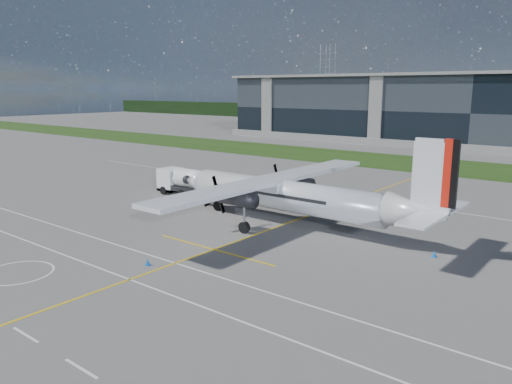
{
  "coord_description": "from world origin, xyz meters",
  "views": [
    {
      "loc": [
        28.74,
        -32.89,
        12.28
      ],
      "look_at": [
        -0.47,
        3.59,
        2.57
      ],
      "focal_mm": 35.0,
      "sensor_mm": 36.0,
      "label": 1
    }
  ],
  "objects_px": {
    "safety_cone_nose_stbd": "(209,200)",
    "safety_cone_nose_port": "(183,205)",
    "ground_crew_person": "(223,193)",
    "baggage_tug": "(224,191)",
    "safety_cone_tail": "(434,254)",
    "safety_cone_fwd": "(178,200)",
    "turboprop_aircraft": "(294,179)",
    "safety_cone_portwing": "(148,262)",
    "safety_cone_stbdwing": "(348,194)",
    "fuel_tanker_truck": "(184,182)",
    "pylon_west": "(327,82)"
  },
  "relations": [
    {
      "from": "safety_cone_stbdwing",
      "to": "baggage_tug",
      "type": "bearing_deg",
      "value": -133.58
    },
    {
      "from": "safety_cone_fwd",
      "to": "safety_cone_nose_port",
      "type": "bearing_deg",
      "value": -31.44
    },
    {
      "from": "baggage_tug",
      "to": "safety_cone_nose_port",
      "type": "distance_m",
      "value": 5.74
    },
    {
      "from": "pylon_west",
      "to": "turboprop_aircraft",
      "type": "xyz_separation_m",
      "value": [
        84.02,
        -146.53,
        -10.61
      ]
    },
    {
      "from": "safety_cone_nose_stbd",
      "to": "safety_cone_nose_port",
      "type": "xyz_separation_m",
      "value": [
        -0.3,
        -3.58,
        0.0
      ]
    },
    {
      "from": "safety_cone_fwd",
      "to": "safety_cone_nose_port",
      "type": "xyz_separation_m",
      "value": [
        2.37,
        -1.45,
        0.0
      ]
    },
    {
      "from": "turboprop_aircraft",
      "to": "safety_cone_nose_stbd",
      "type": "bearing_deg",
      "value": 170.08
    },
    {
      "from": "ground_crew_person",
      "to": "safety_cone_stbdwing",
      "type": "height_order",
      "value": "ground_crew_person"
    },
    {
      "from": "turboprop_aircraft",
      "to": "safety_cone_stbdwing",
      "type": "relative_size",
      "value": 58.55
    },
    {
      "from": "safety_cone_fwd",
      "to": "safety_cone_portwing",
      "type": "relative_size",
      "value": 1.0
    },
    {
      "from": "baggage_tug",
      "to": "safety_cone_tail",
      "type": "distance_m",
      "value": 25.91
    },
    {
      "from": "fuel_tanker_truck",
      "to": "turboprop_aircraft",
      "type": "bearing_deg",
      "value": -9.96
    },
    {
      "from": "safety_cone_nose_stbd",
      "to": "safety_cone_stbdwing",
      "type": "xyz_separation_m",
      "value": [
        10.41,
        12.52,
        0.0
      ]
    },
    {
      "from": "pylon_west",
      "to": "safety_cone_nose_port",
      "type": "relative_size",
      "value": 60.0
    },
    {
      "from": "ground_crew_person",
      "to": "safety_cone_nose_stbd",
      "type": "relative_size",
      "value": 4.23
    },
    {
      "from": "turboprop_aircraft",
      "to": "safety_cone_nose_port",
      "type": "relative_size",
      "value": 58.55
    },
    {
      "from": "ground_crew_person",
      "to": "safety_cone_stbdwing",
      "type": "relative_size",
      "value": 4.23
    },
    {
      "from": "ground_crew_person",
      "to": "safety_cone_tail",
      "type": "bearing_deg",
      "value": -93.28
    },
    {
      "from": "fuel_tanker_truck",
      "to": "safety_cone_tail",
      "type": "relative_size",
      "value": 17.01
    },
    {
      "from": "pylon_west",
      "to": "safety_cone_portwing",
      "type": "xyz_separation_m",
      "value": [
        81.79,
        -161.51,
        -14.75
      ]
    },
    {
      "from": "safety_cone_nose_stbd",
      "to": "safety_cone_tail",
      "type": "relative_size",
      "value": 1.0
    },
    {
      "from": "safety_cone_nose_port",
      "to": "safety_cone_portwing",
      "type": "height_order",
      "value": "same"
    },
    {
      "from": "turboprop_aircraft",
      "to": "baggage_tug",
      "type": "height_order",
      "value": "turboprop_aircraft"
    },
    {
      "from": "safety_cone_nose_stbd",
      "to": "safety_cone_portwing",
      "type": "height_order",
      "value": "same"
    },
    {
      "from": "safety_cone_portwing",
      "to": "fuel_tanker_truck",
      "type": "bearing_deg",
      "value": 130.51
    },
    {
      "from": "safety_cone_tail",
      "to": "fuel_tanker_truck",
      "type": "bearing_deg",
      "value": 173.29
    },
    {
      "from": "ground_crew_person",
      "to": "safety_cone_portwing",
      "type": "xyz_separation_m",
      "value": [
        9.22,
        -17.97,
        -0.81
      ]
    },
    {
      "from": "safety_cone_portwing",
      "to": "safety_cone_stbdwing",
      "type": "bearing_deg",
      "value": 90.55
    },
    {
      "from": "ground_crew_person",
      "to": "safety_cone_fwd",
      "type": "bearing_deg",
      "value": 129.54
    },
    {
      "from": "turboprop_aircraft",
      "to": "baggage_tug",
      "type": "xyz_separation_m",
      "value": [
        -12.45,
        4.33,
        -3.47
      ]
    },
    {
      "from": "safety_cone_portwing",
      "to": "safety_cone_nose_stbd",
      "type": "bearing_deg",
      "value": 121.81
    },
    {
      "from": "baggage_tug",
      "to": "safety_cone_fwd",
      "type": "relative_size",
      "value": 6.12
    },
    {
      "from": "safety_cone_fwd",
      "to": "safety_cone_nose_port",
      "type": "relative_size",
      "value": 1.0
    },
    {
      "from": "fuel_tanker_truck",
      "to": "ground_crew_person",
      "type": "height_order",
      "value": "fuel_tanker_truck"
    },
    {
      "from": "baggage_tug",
      "to": "safety_cone_nose_stbd",
      "type": "xyz_separation_m",
      "value": [
        -0.46,
        -2.07,
        -0.67
      ]
    },
    {
      "from": "ground_crew_person",
      "to": "safety_cone_nose_port",
      "type": "height_order",
      "value": "ground_crew_person"
    },
    {
      "from": "fuel_tanker_truck",
      "to": "safety_cone_fwd",
      "type": "xyz_separation_m",
      "value": [
        2.09,
        -2.98,
        -1.34
      ]
    },
    {
      "from": "turboprop_aircraft",
      "to": "safety_cone_stbdwing",
      "type": "bearing_deg",
      "value": 99.63
    },
    {
      "from": "turboprop_aircraft",
      "to": "safety_cone_portwing",
      "type": "relative_size",
      "value": 58.55
    },
    {
      "from": "safety_cone_nose_stbd",
      "to": "safety_cone_portwing",
      "type": "relative_size",
      "value": 1.0
    },
    {
      "from": "safety_cone_tail",
      "to": "safety_cone_fwd",
      "type": "distance_m",
      "value": 28.58
    },
    {
      "from": "safety_cone_tail",
      "to": "safety_cone_nose_port",
      "type": "xyz_separation_m",
      "value": [
        -26.21,
        -0.82,
        0.0
      ]
    },
    {
      "from": "safety_cone_tail",
      "to": "safety_cone_nose_port",
      "type": "relative_size",
      "value": 1.0
    },
    {
      "from": "turboprop_aircraft",
      "to": "ground_crew_person",
      "type": "height_order",
      "value": "turboprop_aircraft"
    },
    {
      "from": "safety_cone_tail",
      "to": "safety_cone_nose_port",
      "type": "height_order",
      "value": "same"
    },
    {
      "from": "safety_cone_nose_stbd",
      "to": "safety_cone_nose_port",
      "type": "bearing_deg",
      "value": -94.81
    },
    {
      "from": "safety_cone_nose_stbd",
      "to": "safety_cone_fwd",
      "type": "bearing_deg",
      "value": -141.33
    },
    {
      "from": "baggage_tug",
      "to": "safety_cone_portwing",
      "type": "height_order",
      "value": "baggage_tug"
    },
    {
      "from": "fuel_tanker_truck",
      "to": "safety_cone_portwing",
      "type": "bearing_deg",
      "value": -49.49
    },
    {
      "from": "baggage_tug",
      "to": "pylon_west",
      "type": "bearing_deg",
      "value": 116.72
    }
  ]
}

